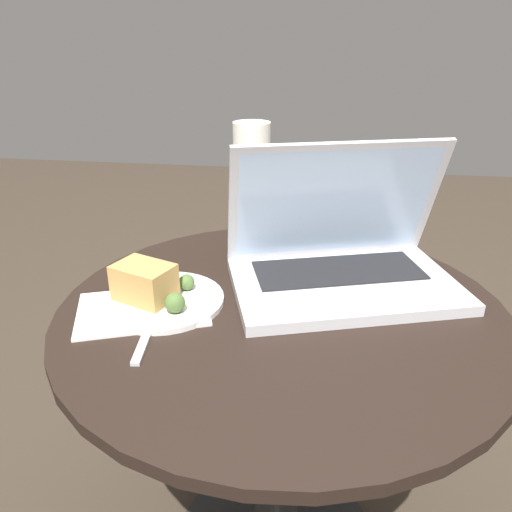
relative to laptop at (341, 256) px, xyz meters
name	(u,v)px	position (x,y,z in m)	size (l,w,h in m)	color
table	(280,392)	(-0.09, -0.09, -0.21)	(0.68, 0.68, 0.55)	black
napkin	(143,309)	(-0.29, -0.14, -0.05)	(0.23, 0.19, 0.00)	white
laptop	(341,256)	(0.00, 0.00, 0.00)	(0.41, 0.33, 0.23)	silver
beer_glass	(252,192)	(-0.16, 0.09, 0.07)	(0.06, 0.06, 0.24)	gold
snack_plate	(156,292)	(-0.28, -0.11, -0.03)	(0.19, 0.19, 0.06)	white
fork	(153,320)	(-0.27, -0.16, -0.05)	(0.04, 0.18, 0.00)	silver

